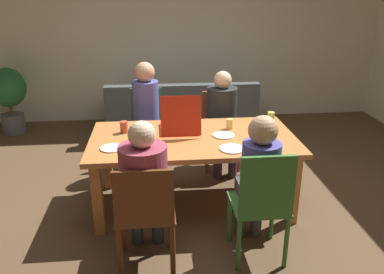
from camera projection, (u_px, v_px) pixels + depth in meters
name	position (u px, v px, depth m)	size (l,w,h in m)	color
ground_plane	(193.00, 203.00, 4.03)	(20.00, 20.00, 0.00)	brown
back_wall	(175.00, 33.00, 6.22)	(6.74, 0.12, 2.76)	silver
dining_table	(193.00, 145.00, 3.80)	(1.96, 1.07, 0.72)	#BE7239
chair_0	(147.00, 126.00, 4.74)	(0.38, 0.45, 0.93)	#366738
person_0	(146.00, 109.00, 4.52)	(0.30, 0.49, 1.28)	#414048
chair_1	(262.00, 202.00, 2.98)	(0.42, 0.43, 0.96)	#356E2F
person_1	(258.00, 173.00, 3.07)	(0.29, 0.47, 1.20)	#433F46
chair_2	(145.00, 214.00, 2.91)	(0.45, 0.41, 0.90)	#592F18
person_2	(144.00, 180.00, 2.95)	(0.36, 0.50, 1.19)	#30383C
chair_3	(220.00, 126.00, 4.76)	(0.44, 0.40, 0.90)	brown
person_3	(223.00, 113.00, 4.56)	(0.35, 0.54, 1.17)	#3F2B41
pizza_box_0	(180.00, 126.00, 3.89)	(0.38, 0.45, 0.40)	red
plate_0	(112.00, 148.00, 3.49)	(0.21, 0.21, 0.01)	white
plate_1	(232.00, 149.00, 3.47)	(0.23, 0.23, 0.01)	white
plate_2	(223.00, 135.00, 3.79)	(0.21, 0.21, 0.01)	white
plate_3	(262.00, 129.00, 3.94)	(0.21, 0.21, 0.03)	white
drinking_glass_0	(271.00, 117.00, 4.13)	(0.07, 0.07, 0.12)	#E5CB5E
drinking_glass_1	(230.00, 124.00, 3.96)	(0.07, 0.07, 0.10)	#E0CC61
drinking_glass_2	(124.00, 127.00, 3.85)	(0.08, 0.08, 0.11)	#BF4B33
couch	(181.00, 113.00, 5.95)	(2.16, 0.91, 0.79)	#444949
potted_plant	(8.00, 94.00, 5.75)	(0.51, 0.51, 0.98)	#605961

